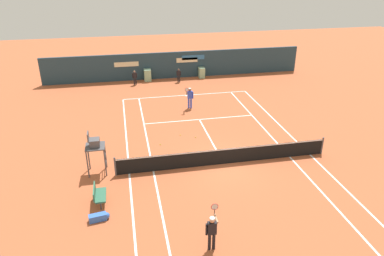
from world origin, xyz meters
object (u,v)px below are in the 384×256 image
tennis_ball_mid_court (160,144)px  player_bench (98,194)px  player_near_side (212,230)px  ball_kid_left_post (135,77)px  tennis_ball_near_service_line (196,137)px  equipment_bag (100,217)px  tennis_ball_by_sideline (180,135)px  umpire_chair (95,146)px  player_on_baseline (190,96)px  ball_kid_centre_post (179,74)px

tennis_ball_mid_court → player_bench: bearing=-123.6°
player_near_side → ball_kid_left_post: (-1.75, 21.76, -0.17)m
ball_kid_left_post → tennis_ball_near_service_line: 12.37m
player_near_side → tennis_ball_near_service_line: size_ratio=26.29×
equipment_bag → player_near_side: player_near_side is taller
ball_kid_left_post → tennis_ball_by_sideline: ball_kid_left_post is taller
umpire_chair → tennis_ball_by_sideline: umpire_chair is taller
tennis_ball_by_sideline → ball_kid_left_post: bearing=101.3°
tennis_ball_near_service_line → tennis_ball_mid_court: bearing=-166.8°
player_on_baseline → ball_kid_centre_post: player_on_baseline is taller
tennis_ball_by_sideline → player_near_side: bearing=-92.9°
player_bench → tennis_ball_mid_court: bearing=146.4°
equipment_bag → player_near_side: bearing=-31.1°
ball_kid_centre_post → tennis_ball_mid_court: ball_kid_centre_post is taller
equipment_bag → tennis_ball_mid_court: bearing=62.3°
player_near_side → tennis_ball_near_service_line: 9.98m
player_near_side → player_on_baseline: bearing=83.6°
umpire_chair → tennis_ball_mid_court: umpire_chair is taller
tennis_ball_by_sideline → tennis_ball_mid_court: (-1.46, -1.08, 0.00)m
player_on_baseline → tennis_ball_near_service_line: player_on_baseline is taller
umpire_chair → player_on_baseline: 10.61m
equipment_bag → ball_kid_left_post: bearing=82.1°
player_bench → tennis_ball_near_service_line: (5.91, 5.89, -0.47)m
umpire_chair → player_near_side: umpire_chair is taller
player_on_baseline → ball_kid_centre_post: 6.79m
player_on_baseline → equipment_bag: bearing=73.4°
player_bench → ball_kid_left_post: 18.03m
umpire_chair → ball_kid_centre_post: bearing=155.0°
ball_kid_left_post → ball_kid_centre_post: size_ratio=1.04×
ball_kid_centre_post → player_near_side: bearing=92.7°
umpire_chair → tennis_ball_mid_court: 4.74m
equipment_bag → tennis_ball_near_service_line: equipment_bag is taller
tennis_ball_by_sideline → tennis_ball_mid_court: bearing=-143.4°
player_bench → tennis_ball_by_sideline: player_bench is taller
player_bench → equipment_bag: size_ratio=1.29×
player_on_baseline → tennis_ball_by_sideline: player_on_baseline is taller
ball_kid_left_post → umpire_chair: bearing=73.8°
ball_kid_centre_post → tennis_ball_near_service_line: bearing=94.5°
player_bench → ball_kid_centre_post: bearing=159.0°
player_on_baseline → player_bench: bearing=70.5°
umpire_chair → tennis_ball_by_sideline: (5.16, 3.58, -1.59)m
umpire_chair → equipment_bag: size_ratio=2.61×
tennis_ball_by_sideline → tennis_ball_near_service_line: size_ratio=1.00×
tennis_ball_near_service_line → player_near_side: bearing=-98.3°
player_near_side → tennis_ball_by_sideline: 10.41m
umpire_chair → player_bench: bearing=3.1°
player_on_baseline → tennis_ball_mid_court: (-3.01, -5.70, -0.95)m
player_on_baseline → ball_kid_left_post: player_on_baseline is taller
player_bench → ball_kid_centre_post: size_ratio=0.92×
umpire_chair → player_bench: umpire_chair is taller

